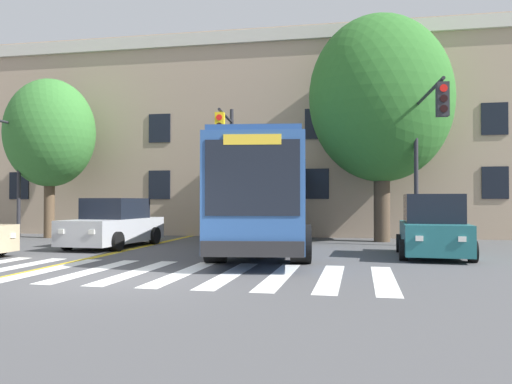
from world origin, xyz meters
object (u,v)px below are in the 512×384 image
car_silver_near_lane (114,225)px  traffic_light_overhead (227,151)px  city_bus (264,195)px  car_teal_far_lane (433,228)px  car_red_behind_bus (300,212)px  street_tree_curbside_small (50,133)px  traffic_light_near_corner (426,137)px  street_tree_curbside_large (381,99)px

car_silver_near_lane → traffic_light_overhead: traffic_light_overhead is taller
city_bus → car_teal_far_lane: city_bus is taller
traffic_light_overhead → car_red_behind_bus: bearing=75.1°
car_silver_near_lane → traffic_light_overhead: 5.24m
traffic_light_overhead → street_tree_curbside_small: (-8.69, 1.24, 1.10)m
car_teal_far_lane → car_red_behind_bus: (-5.15, 11.87, 0.19)m
traffic_light_near_corner → car_red_behind_bus: bearing=117.8°
car_silver_near_lane → traffic_light_overhead: (3.67, 2.39, 2.88)m
car_silver_near_lane → city_bus: bearing=-1.9°
car_red_behind_bus → street_tree_curbside_large: bearing=-57.8°
car_red_behind_bus → street_tree_curbside_small: 13.39m
city_bus → car_silver_near_lane: city_bus is taller
street_tree_curbside_small → car_teal_far_lane: bearing=-17.2°
traffic_light_near_corner → street_tree_curbside_small: bearing=169.3°
car_teal_far_lane → street_tree_curbside_small: bearing=162.8°
city_bus → traffic_light_near_corner: bearing=8.2°
car_silver_near_lane → street_tree_curbside_small: street_tree_curbside_small is taller
car_red_behind_bus → traffic_light_near_corner: traffic_light_near_corner is taller
car_silver_near_lane → traffic_light_near_corner: size_ratio=0.84×
traffic_light_overhead → car_silver_near_lane: bearing=-147.0°
car_red_behind_bus → street_tree_curbside_large: (4.00, -6.35, 4.88)m
traffic_light_near_corner → street_tree_curbside_small: size_ratio=0.78×
car_silver_near_lane → traffic_light_overhead: size_ratio=0.85×
city_bus → traffic_light_near_corner: 5.85m
car_silver_near_lane → traffic_light_near_corner: traffic_light_near_corner is taller
car_silver_near_lane → car_red_behind_bus: (5.83, 10.53, 0.24)m
street_tree_curbside_small → traffic_light_overhead: bearing=-8.1°
car_teal_far_lane → traffic_light_near_corner: traffic_light_near_corner is taller
street_tree_curbside_small → city_bus: bearing=-19.7°
car_silver_near_lane → street_tree_curbside_small: 7.36m
car_silver_near_lane → street_tree_curbside_small: (-5.02, 3.63, 3.98)m
traffic_light_overhead → street_tree_curbside_small: street_tree_curbside_small is taller
traffic_light_near_corner → street_tree_curbside_large: (-1.24, 3.58, 2.05)m
city_bus → street_tree_curbside_small: 11.67m
car_silver_near_lane → traffic_light_near_corner: (11.07, 0.60, 3.07)m
traffic_light_overhead → street_tree_curbside_large: street_tree_curbside_large is taller
city_bus → traffic_light_overhead: (-1.95, 2.57, 1.81)m
car_silver_near_lane → car_teal_far_lane: (10.98, -1.34, 0.05)m
traffic_light_near_corner → traffic_light_overhead: bearing=166.4°
city_bus → car_teal_far_lane: 5.57m
street_tree_curbside_large → traffic_light_overhead: bearing=-163.8°
car_red_behind_bus → street_tree_curbside_small: street_tree_curbside_small is taller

